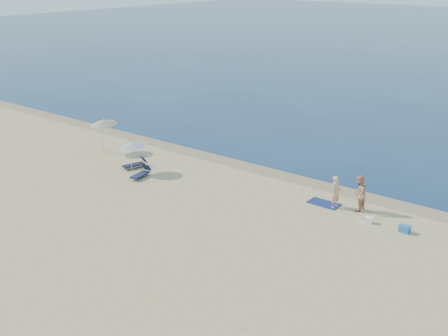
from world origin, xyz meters
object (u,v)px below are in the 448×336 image
object	(u,v)px
blue_cooler	(405,229)
umbrella_near	(133,144)
person_left	(336,192)
person_right	(359,193)

from	to	relation	value
blue_cooler	umbrella_near	bearing A→B (deg)	-168.15
person_left	person_right	bearing A→B (deg)	-66.26
person_right	blue_cooler	bearing A→B (deg)	69.80
person_right	umbrella_near	bearing A→B (deg)	-79.02
umbrella_near	person_left	bearing A→B (deg)	32.48
blue_cooler	umbrella_near	xyz separation A→B (m)	(-16.68, -2.17, 1.64)
person_right	umbrella_near	distance (m)	14.11
person_left	person_right	world-z (taller)	person_right
person_right	umbrella_near	world-z (taller)	umbrella_near
umbrella_near	person_right	bearing A→B (deg)	32.89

